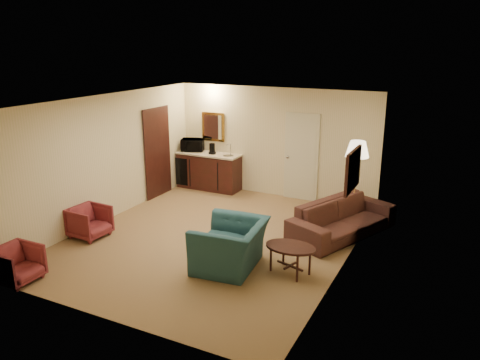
{
  "coord_description": "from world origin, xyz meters",
  "views": [
    {
      "loc": [
        4.11,
        -7.15,
        3.6
      ],
      "look_at": [
        0.32,
        0.5,
        1.07
      ],
      "focal_mm": 35.0,
      "sensor_mm": 36.0,
      "label": 1
    }
  ],
  "objects_px": {
    "waste_bin": "(231,187)",
    "microwave": "(193,144)",
    "rose_chair_near": "(90,220)",
    "sofa": "(343,213)",
    "coffee_table": "(290,259)",
    "wetbar_cabinet": "(209,171)",
    "teal_armchair": "(230,238)",
    "coffee_maker": "(212,149)",
    "rose_chair_far": "(17,263)",
    "floor_lamp": "(355,183)"
  },
  "relations": [
    {
      "from": "wetbar_cabinet",
      "to": "rose_chair_near",
      "type": "height_order",
      "value": "wetbar_cabinet"
    },
    {
      "from": "teal_armchair",
      "to": "microwave",
      "type": "bearing_deg",
      "value": -147.28
    },
    {
      "from": "wetbar_cabinet",
      "to": "sofa",
      "type": "xyz_separation_m",
      "value": [
        3.8,
        -1.46,
        -0.01
      ]
    },
    {
      "from": "sofa",
      "to": "rose_chair_near",
      "type": "relative_size",
      "value": 3.48
    },
    {
      "from": "rose_chair_near",
      "to": "waste_bin",
      "type": "distance_m",
      "value": 3.8
    },
    {
      "from": "wetbar_cabinet",
      "to": "coffee_table",
      "type": "distance_m",
      "value": 4.83
    },
    {
      "from": "rose_chair_near",
      "to": "coffee_table",
      "type": "height_order",
      "value": "rose_chair_near"
    },
    {
      "from": "coffee_table",
      "to": "coffee_maker",
      "type": "height_order",
      "value": "coffee_maker"
    },
    {
      "from": "coffee_table",
      "to": "sofa",
      "type": "bearing_deg",
      "value": 79.53
    },
    {
      "from": "sofa",
      "to": "coffee_maker",
      "type": "height_order",
      "value": "coffee_maker"
    },
    {
      "from": "wetbar_cabinet",
      "to": "rose_chair_near",
      "type": "relative_size",
      "value": 2.46
    },
    {
      "from": "teal_armchair",
      "to": "floor_lamp",
      "type": "height_order",
      "value": "floor_lamp"
    },
    {
      "from": "rose_chair_near",
      "to": "rose_chair_far",
      "type": "height_order",
      "value": "rose_chair_near"
    },
    {
      "from": "sofa",
      "to": "coffee_table",
      "type": "xyz_separation_m",
      "value": [
        -0.35,
        -1.91,
        -0.22
      ]
    },
    {
      "from": "rose_chair_near",
      "to": "microwave",
      "type": "relative_size",
      "value": 1.19
    },
    {
      "from": "teal_armchair",
      "to": "rose_chair_far",
      "type": "xyz_separation_m",
      "value": [
        -2.74,
        -1.9,
        -0.2
      ]
    },
    {
      "from": "sofa",
      "to": "floor_lamp",
      "type": "xyz_separation_m",
      "value": [
        0.05,
        0.66,
        0.42
      ]
    },
    {
      "from": "floor_lamp",
      "to": "microwave",
      "type": "xyz_separation_m",
      "value": [
        -4.35,
        0.86,
        0.24
      ]
    },
    {
      "from": "teal_armchair",
      "to": "coffee_table",
      "type": "bearing_deg",
      "value": 97.92
    },
    {
      "from": "microwave",
      "to": "rose_chair_far",
      "type": "bearing_deg",
      "value": -107.35
    },
    {
      "from": "rose_chair_far",
      "to": "waste_bin",
      "type": "distance_m",
      "value": 5.53
    },
    {
      "from": "rose_chair_far",
      "to": "floor_lamp",
      "type": "relative_size",
      "value": 0.37
    },
    {
      "from": "sofa",
      "to": "teal_armchair",
      "type": "relative_size",
      "value": 1.93
    },
    {
      "from": "coffee_maker",
      "to": "sofa",
      "type": "bearing_deg",
      "value": -40.4
    },
    {
      "from": "microwave",
      "to": "coffee_maker",
      "type": "relative_size",
      "value": 2.11
    },
    {
      "from": "microwave",
      "to": "coffee_maker",
      "type": "xyz_separation_m",
      "value": [
        0.62,
        -0.08,
        -0.06
      ]
    },
    {
      "from": "rose_chair_far",
      "to": "waste_bin",
      "type": "xyz_separation_m",
      "value": [
        0.9,
        5.45,
        -0.17
      ]
    },
    {
      "from": "coffee_table",
      "to": "microwave",
      "type": "xyz_separation_m",
      "value": [
        -3.95,
        3.43,
        0.87
      ]
    },
    {
      "from": "coffee_table",
      "to": "rose_chair_far",
      "type": "bearing_deg",
      "value": -149.88
    },
    {
      "from": "rose_chair_near",
      "to": "teal_armchair",
      "type": "bearing_deg",
      "value": -85.81
    },
    {
      "from": "microwave",
      "to": "sofa",
      "type": "bearing_deg",
      "value": -39.37
    },
    {
      "from": "floor_lamp",
      "to": "microwave",
      "type": "bearing_deg",
      "value": 168.83
    },
    {
      "from": "floor_lamp",
      "to": "rose_chair_near",
      "type": "bearing_deg",
      "value": -146.43
    },
    {
      "from": "wetbar_cabinet",
      "to": "rose_chair_near",
      "type": "distance_m",
      "value": 3.73
    },
    {
      "from": "wetbar_cabinet",
      "to": "rose_chair_far",
      "type": "distance_m",
      "value": 5.53
    },
    {
      "from": "rose_chair_near",
      "to": "rose_chair_far",
      "type": "distance_m",
      "value": 1.85
    },
    {
      "from": "waste_bin",
      "to": "teal_armchair",
      "type": "bearing_deg",
      "value": -62.64
    },
    {
      "from": "sofa",
      "to": "wetbar_cabinet",
      "type": "bearing_deg",
      "value": 92.18
    },
    {
      "from": "floor_lamp",
      "to": "sofa",
      "type": "bearing_deg",
      "value": -94.33
    },
    {
      "from": "sofa",
      "to": "waste_bin",
      "type": "height_order",
      "value": "sofa"
    },
    {
      "from": "rose_chair_near",
      "to": "coffee_maker",
      "type": "distance_m",
      "value": 3.79
    },
    {
      "from": "wetbar_cabinet",
      "to": "teal_armchair",
      "type": "relative_size",
      "value": 1.37
    },
    {
      "from": "sofa",
      "to": "rose_chair_near",
      "type": "bearing_deg",
      "value": 140.62
    },
    {
      "from": "rose_chair_far",
      "to": "coffee_maker",
      "type": "bearing_deg",
      "value": -4.33
    },
    {
      "from": "coffee_table",
      "to": "waste_bin",
      "type": "height_order",
      "value": "coffee_table"
    },
    {
      "from": "coffee_maker",
      "to": "coffee_table",
      "type": "bearing_deg",
      "value": -64.23
    },
    {
      "from": "teal_armchair",
      "to": "coffee_maker",
      "type": "relative_size",
      "value": 4.51
    },
    {
      "from": "coffee_table",
      "to": "floor_lamp",
      "type": "distance_m",
      "value": 2.68
    },
    {
      "from": "rose_chair_near",
      "to": "coffee_table",
      "type": "relative_size",
      "value": 0.81
    },
    {
      "from": "waste_bin",
      "to": "microwave",
      "type": "height_order",
      "value": "microwave"
    }
  ]
}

